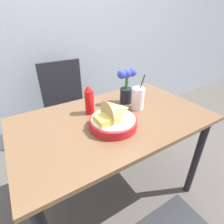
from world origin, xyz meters
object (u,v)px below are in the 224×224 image
Objects in this scene: ketchup_bottle at (89,100)px; drink_cup at (138,99)px; food_basket at (115,117)px; chair_far_window at (66,101)px; flower_vase at (126,85)px.

drink_cup is (0.30, -0.11, -0.02)m from ketchup_bottle.
food_basket is 0.27m from drink_cup.
chair_far_window reaches higher than food_basket.
drink_cup is at bearing -20.62° from ketchup_bottle.
chair_far_window is 0.84m from drink_cup.
food_basket is at bearing -75.90° from ketchup_bottle.
flower_vase reaches higher than ketchup_bottle.
flower_vase reaches higher than chair_far_window.
food_basket is 1.11× the size of drink_cup.
drink_cup reaches higher than food_basket.
ketchup_bottle is at bearing -179.09° from flower_vase.
food_basket is 1.09× the size of flower_vase.
drink_cup is 0.98× the size of flower_vase.
chair_far_window is 0.70m from ketchup_bottle.
food_basket is at bearing -157.48° from drink_cup.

